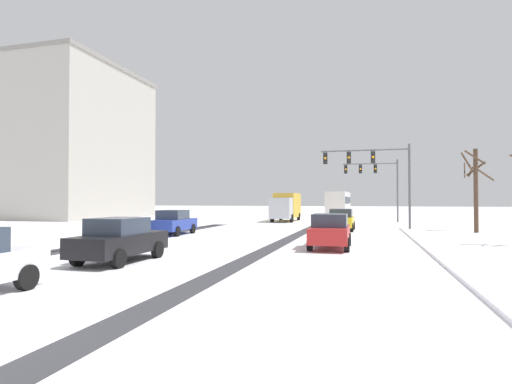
% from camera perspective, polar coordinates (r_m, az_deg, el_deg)
% --- Properties ---
extents(wheel_track_left_lane, '(0.72, 31.88, 0.01)m').
position_cam_1_polar(wheel_track_left_lane, '(23.77, -19.51, -6.56)').
color(wheel_track_left_lane, '#38383D').
rests_on(wheel_track_left_lane, ground).
extents(wheel_track_right_lane, '(0.93, 31.88, 0.01)m').
position_cam_1_polar(wheel_track_right_lane, '(23.41, -18.22, -6.65)').
color(wheel_track_right_lane, '#38383D').
rests_on(wheel_track_right_lane, ground).
extents(wheel_track_center, '(0.87, 31.88, 0.01)m').
position_cam_1_polar(wheel_track_center, '(20.03, 2.73, -7.65)').
color(wheel_track_center, '#38383D').
rests_on(wheel_track_center, ground).
extents(sidewalk_kerb_right, '(4.00, 31.88, 0.12)m').
position_cam_1_polar(sidewalk_kerb_right, '(18.65, 29.58, -7.80)').
color(sidewalk_kerb_right, white).
rests_on(sidewalk_kerb_right, ground).
extents(traffic_signal_far_right, '(5.59, 0.72, 6.50)m').
position_cam_1_polar(traffic_signal_far_right, '(43.81, 16.58, 2.16)').
color(traffic_signal_far_right, '#56565B').
rests_on(traffic_signal_far_right, ground).
extents(traffic_signal_near_right, '(6.63, 0.52, 6.50)m').
position_cam_1_polar(traffic_signal_near_right, '(31.92, 16.24, 3.44)').
color(traffic_signal_near_right, '#56565B').
rests_on(traffic_signal_near_right, ground).
extents(car_yellow_cab_lead, '(1.88, 4.12, 1.62)m').
position_cam_1_polar(car_yellow_cab_lead, '(30.65, 12.04, -3.86)').
color(car_yellow_cab_lead, yellow).
rests_on(car_yellow_cab_lead, ground).
extents(car_blue_second, '(1.95, 4.16, 1.62)m').
position_cam_1_polar(car_blue_second, '(27.00, -11.63, -4.22)').
color(car_blue_second, '#233899').
rests_on(car_blue_second, ground).
extents(car_red_third, '(1.88, 4.12, 1.62)m').
position_cam_1_polar(car_red_third, '(19.28, 10.48, -5.45)').
color(car_red_third, red).
rests_on(car_red_third, ground).
extents(car_black_fourth, '(1.86, 4.11, 1.62)m').
position_cam_1_polar(car_black_fourth, '(15.65, -18.77, -6.41)').
color(car_black_fourth, black).
rests_on(car_black_fourth, ground).
extents(bus_oncoming, '(2.87, 11.06, 3.38)m').
position_cam_1_polar(bus_oncoming, '(56.53, 11.66, -1.43)').
color(bus_oncoming, silver).
rests_on(bus_oncoming, ground).
extents(box_truck_delivery, '(2.37, 7.43, 3.02)m').
position_cam_1_polar(box_truck_delivery, '(43.44, 4.27, -2.01)').
color(box_truck_delivery, '#B7BABF').
rests_on(box_truck_delivery, ground).
extents(bare_tree_sidewalk_far, '(1.99, 1.99, 5.87)m').
position_cam_1_polar(bare_tree_sidewalk_far, '(31.96, 28.71, 0.84)').
color(bare_tree_sidewalk_far, '#4C3828').
rests_on(bare_tree_sidewalk_far, ground).
extents(office_building_far_left_block, '(29.06, 18.21, 19.37)m').
position_cam_1_polar(office_building_far_left_block, '(63.21, -29.71, 5.72)').
color(office_building_far_left_block, '#B2ADA3').
rests_on(office_building_far_left_block, ground).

